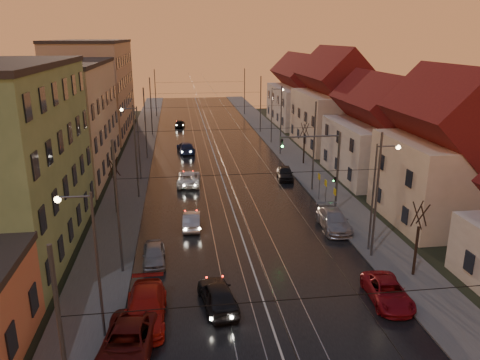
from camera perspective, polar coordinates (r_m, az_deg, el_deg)
name	(u,v)px	position (r m, az deg, el deg)	size (l,w,h in m)	color
ground	(279,348)	(25.05, 4.79, -19.71)	(160.00, 160.00, 0.00)	black
road	(214,155)	(61.55, -3.15, 3.05)	(16.00, 120.00, 0.04)	black
sidewalk_left	(137,157)	(61.60, -12.47, 2.73)	(4.00, 120.00, 0.15)	#4C4C4C
sidewalk_right	(289,152)	(63.08, 5.96, 3.39)	(4.00, 120.00, 0.15)	#4C4C4C
tram_rail_0	(198,155)	(61.41, -5.20, 3.01)	(0.06, 120.00, 0.03)	gray
tram_rail_1	(208,155)	(61.49, -3.86, 3.06)	(0.06, 120.00, 0.03)	gray
tram_rail_2	(220,155)	(61.60, -2.43, 3.11)	(0.06, 120.00, 0.03)	gray
tram_rail_3	(231,154)	(61.74, -1.11, 3.15)	(0.06, 120.00, 0.03)	gray
apartment_left_2	(60,121)	(55.78, -21.07, 6.74)	(10.00, 20.00, 12.00)	#B8AF8E
apartment_left_3	(94,89)	(78.99, -17.33, 10.60)	(10.00, 24.00, 14.00)	tan
house_right_1	(445,158)	(41.83, 23.72, 2.49)	(8.67, 10.20, 10.80)	beige
house_right_2	(378,135)	(53.22, 16.53, 5.23)	(9.18, 12.24, 9.20)	beige
house_right_3	(334,105)	(66.79, 11.43, 8.92)	(9.18, 14.28, 11.50)	beige
house_right_4	(301,95)	(83.96, 7.42, 10.22)	(9.18, 16.32, 10.00)	beige
catenary_pole_l_1	(118,209)	(30.65, -14.69, -3.47)	(0.16, 0.16, 9.00)	#595B60
catenary_pole_r_1	(376,197)	(33.14, 16.29, -2.03)	(0.16, 0.16, 9.00)	#595B60
catenary_pole_l_2	(136,153)	(44.94, -12.56, 3.23)	(0.16, 0.16, 9.00)	#595B60
catenary_pole_r_2	(314,147)	(46.68, 9.00, 3.95)	(0.16, 0.16, 9.00)	#595B60
catenary_pole_l_3	(145,124)	(59.59, -11.47, 6.68)	(0.16, 0.16, 9.00)	#595B60
catenary_pole_r_3	(281,121)	(60.90, 5.02, 7.17)	(0.16, 0.16, 9.00)	#595B60
catenary_pole_l_4	(151,107)	(74.37, -10.80, 8.75)	(0.16, 0.16, 9.00)	#595B60
catenary_pole_r_4	(261,105)	(75.43, 2.52, 9.15)	(0.16, 0.16, 9.00)	#595B60
catenary_pole_l_5	(155,93)	(92.20, -10.27, 10.36)	(0.16, 0.16, 9.00)	#595B60
catenary_pole_r_5	(244,92)	(93.06, 0.55, 10.69)	(0.16, 0.16, 9.00)	#595B60
street_lamp_0	(90,253)	(24.20, -17.81, -8.45)	(1.75, 0.32, 8.00)	#595B60
street_lamp_1	(378,187)	(34.09, 16.46, -0.83)	(1.75, 0.32, 8.00)	#595B60
street_lamp_2	(135,136)	(50.74, -12.65, 5.25)	(1.75, 0.32, 8.00)	#595B60
street_lamp_3	(274,110)	(67.70, 4.15, 8.53)	(1.75, 0.32, 8.00)	#595B60
traffic_light_mast	(327,162)	(40.92, 10.55, 2.14)	(5.30, 0.32, 7.20)	#595B60
bare_tree_0	(115,187)	(41.83, -14.98, -0.85)	(1.09, 1.09, 5.11)	black
bare_tree_1	(417,241)	(32.06, 20.76, -7.01)	(1.09, 1.09, 5.11)	black
bare_tree_2	(304,144)	(56.98, 7.83, 4.32)	(1.09, 1.09, 5.11)	black
driving_car_0	(218,295)	(27.67, -2.72, -13.85)	(1.80, 4.47, 1.52)	black
driving_car_1	(192,220)	(38.41, -5.91, -4.88)	(1.37, 3.94, 1.30)	#ACACB1
driving_car_2	(189,178)	(49.39, -6.27, 0.22)	(2.32, 5.02, 1.40)	white
driving_car_3	(186,147)	(63.08, -6.62, 3.96)	(2.00, 4.91, 1.42)	#182249
driving_car_4	(180,123)	(81.26, -7.35, 6.85)	(1.51, 3.75, 1.28)	black
parked_left_1	(127,343)	(24.63, -13.59, -18.76)	(2.49, 5.40, 1.50)	#510F0E
parked_left_2	(146,308)	(26.96, -11.42, -15.07)	(2.19, 5.38, 1.56)	#AF1811
parked_left_3	(154,254)	(33.04, -10.45, -8.90)	(1.53, 3.80, 1.29)	#929297
parked_right_0	(388,292)	(29.49, 17.55, -12.89)	(2.09, 4.54, 1.26)	maroon
parked_right_1	(334,220)	(38.70, 11.35, -4.82)	(2.08, 5.13, 1.49)	#A1A0A6
parked_right_2	(285,173)	(51.26, 5.52, 0.87)	(1.63, 4.05, 1.38)	black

